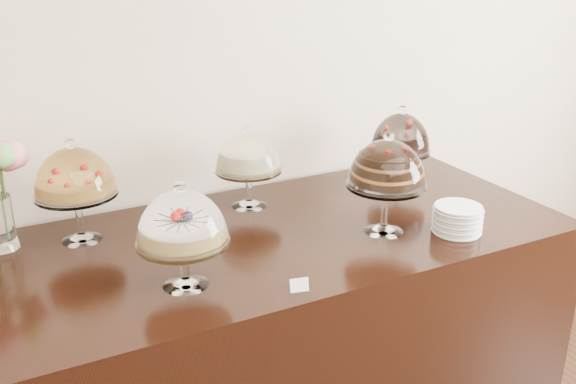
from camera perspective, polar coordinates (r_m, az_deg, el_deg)
name	(u,v)px	position (r m, az deg, el deg)	size (l,w,h in m)	color
wall_back	(274,49)	(2.86, -1.23, 12.63)	(5.00, 0.04, 3.00)	beige
display_counter	(282,332)	(2.67, -0.50, -12.34)	(2.20, 1.00, 0.90)	black
cake_stand_sugar_sponge	(182,223)	(2.02, -9.41, -2.71)	(0.30, 0.30, 0.36)	white
cake_stand_choco_layer	(387,167)	(2.39, 8.81, 2.21)	(0.30, 0.30, 0.40)	white
cake_stand_cheesecake	(248,156)	(2.62, -3.57, 3.18)	(0.28, 0.28, 0.35)	white
cake_stand_dark_choco	(401,137)	(2.91, 9.99, 4.85)	(0.27, 0.27, 0.37)	white
cake_stand_fruit_tart	(74,176)	(2.42, -18.47, 1.32)	(0.30, 0.30, 0.39)	white
plate_stack	(457,219)	(2.51, 14.83, -2.35)	(0.18, 0.18, 0.10)	silver
price_card_left	(299,285)	(2.04, 1.01, -8.27)	(0.06, 0.01, 0.04)	white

